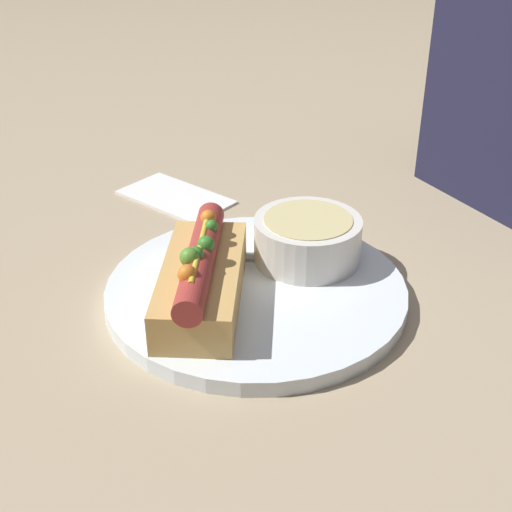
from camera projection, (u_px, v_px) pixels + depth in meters
The scene contains 6 objects.
ground_plane at pixel (256, 298), 0.70m from camera, with size 4.00×4.00×0.00m, color tan.
dinner_plate at pixel (256, 292), 0.70m from camera, with size 0.29×0.29×0.02m.
hot_dog at pixel (201, 277), 0.66m from camera, with size 0.18×0.15×0.07m.
soup_bowl at pixel (307, 238), 0.72m from camera, with size 0.11×0.11×0.05m.
spoon at pixel (276, 259), 0.73m from camera, with size 0.11×0.14×0.01m.
napkin at pixel (176, 196), 0.90m from camera, with size 0.16×0.12×0.01m.
Camera 1 is at (0.51, -0.28, 0.39)m, focal length 50.00 mm.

